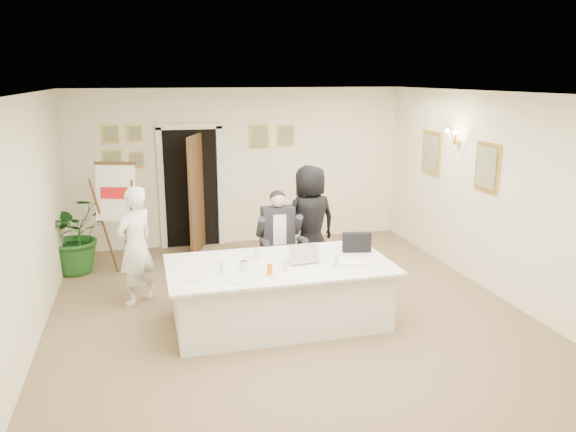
{
  "coord_description": "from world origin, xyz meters",
  "views": [
    {
      "loc": [
        -1.71,
        -6.45,
        3.0
      ],
      "look_at": [
        0.13,
        0.6,
        1.18
      ],
      "focal_mm": 35.0,
      "sensor_mm": 36.0,
      "label": 1
    }
  ],
  "objects_px": {
    "potted_palm": "(75,234)",
    "laptop_bag": "(357,242)",
    "laptop": "(301,250)",
    "steel_jug": "(244,266)",
    "conference_table": "(280,293)",
    "standing_woman": "(310,222)",
    "seated_man": "(279,240)",
    "paper_stack": "(352,262)",
    "oj_glass": "(270,270)",
    "flip_chart": "(120,224)",
    "standing_man": "(136,246)"
  },
  "relations": [
    {
      "from": "conference_table",
      "to": "flip_chart",
      "type": "height_order",
      "value": "flip_chart"
    },
    {
      "from": "conference_table",
      "to": "laptop_bag",
      "type": "height_order",
      "value": "laptop_bag"
    },
    {
      "from": "laptop_bag",
      "to": "steel_jug",
      "type": "height_order",
      "value": "laptop_bag"
    },
    {
      "from": "laptop",
      "to": "seated_man",
      "type": "bearing_deg",
      "value": 86.42
    },
    {
      "from": "potted_palm",
      "to": "flip_chart",
      "type": "bearing_deg",
      "value": -20.62
    },
    {
      "from": "potted_palm",
      "to": "paper_stack",
      "type": "height_order",
      "value": "potted_palm"
    },
    {
      "from": "potted_palm",
      "to": "paper_stack",
      "type": "relative_size",
      "value": 4.18
    },
    {
      "from": "standing_woman",
      "to": "laptop",
      "type": "height_order",
      "value": "standing_woman"
    },
    {
      "from": "potted_palm",
      "to": "laptop",
      "type": "bearing_deg",
      "value": -41.93
    },
    {
      "from": "paper_stack",
      "to": "standing_man",
      "type": "bearing_deg",
      "value": 152.68
    },
    {
      "from": "laptop_bag",
      "to": "oj_glass",
      "type": "xyz_separation_m",
      "value": [
        -1.29,
        -0.57,
        -0.06
      ]
    },
    {
      "from": "flip_chart",
      "to": "potted_palm",
      "type": "bearing_deg",
      "value": 159.38
    },
    {
      "from": "conference_table",
      "to": "standing_woman",
      "type": "distance_m",
      "value": 1.78
    },
    {
      "from": "seated_man",
      "to": "standing_man",
      "type": "distance_m",
      "value": 1.97
    },
    {
      "from": "conference_table",
      "to": "standing_man",
      "type": "bearing_deg",
      "value": 147.13
    },
    {
      "from": "laptop_bag",
      "to": "standing_man",
      "type": "bearing_deg",
      "value": 174.38
    },
    {
      "from": "paper_stack",
      "to": "oj_glass",
      "type": "xyz_separation_m",
      "value": [
        -1.07,
        -0.14,
        0.05
      ]
    },
    {
      "from": "laptop_bag",
      "to": "steel_jug",
      "type": "distance_m",
      "value": 1.58
    },
    {
      "from": "standing_woman",
      "to": "laptop",
      "type": "relative_size",
      "value": 4.54
    },
    {
      "from": "potted_palm",
      "to": "steel_jug",
      "type": "bearing_deg",
      "value": -51.86
    },
    {
      "from": "oj_glass",
      "to": "standing_woman",
      "type": "bearing_deg",
      "value": 60.69
    },
    {
      "from": "flip_chart",
      "to": "steel_jug",
      "type": "distance_m",
      "value": 2.9
    },
    {
      "from": "standing_woman",
      "to": "paper_stack",
      "type": "distance_m",
      "value": 1.73
    },
    {
      "from": "laptop_bag",
      "to": "flip_chart",
      "type": "bearing_deg",
      "value": 156.41
    },
    {
      "from": "flip_chart",
      "to": "standing_woman",
      "type": "xyz_separation_m",
      "value": [
        2.77,
        -0.88,
        0.06
      ]
    },
    {
      "from": "conference_table",
      "to": "standing_man",
      "type": "height_order",
      "value": "standing_man"
    },
    {
      "from": "standing_man",
      "to": "laptop",
      "type": "height_order",
      "value": "standing_man"
    },
    {
      "from": "conference_table",
      "to": "laptop_bag",
      "type": "bearing_deg",
      "value": 10.78
    },
    {
      "from": "conference_table",
      "to": "steel_jug",
      "type": "height_order",
      "value": "steel_jug"
    },
    {
      "from": "conference_table",
      "to": "paper_stack",
      "type": "xyz_separation_m",
      "value": [
        0.86,
        -0.23,
        0.4
      ]
    },
    {
      "from": "paper_stack",
      "to": "steel_jug",
      "type": "bearing_deg",
      "value": 175.65
    },
    {
      "from": "steel_jug",
      "to": "potted_palm",
      "type": "bearing_deg",
      "value": 128.14
    },
    {
      "from": "laptop",
      "to": "steel_jug",
      "type": "distance_m",
      "value": 0.76
    },
    {
      "from": "seated_man",
      "to": "conference_table",
      "type": "bearing_deg",
      "value": -96.35
    },
    {
      "from": "seated_man",
      "to": "paper_stack",
      "type": "distance_m",
      "value": 1.51
    },
    {
      "from": "seated_man",
      "to": "steel_jug",
      "type": "distance_m",
      "value": 1.48
    },
    {
      "from": "potted_palm",
      "to": "laptop_bag",
      "type": "distance_m",
      "value": 4.45
    },
    {
      "from": "standing_woman",
      "to": "conference_table",
      "type": "bearing_deg",
      "value": 48.93
    },
    {
      "from": "laptop_bag",
      "to": "paper_stack",
      "type": "bearing_deg",
      "value": -105.14
    },
    {
      "from": "steel_jug",
      "to": "standing_man",
      "type": "bearing_deg",
      "value": 135.31
    },
    {
      "from": "standing_man",
      "to": "paper_stack",
      "type": "bearing_deg",
      "value": 109.61
    },
    {
      "from": "conference_table",
      "to": "laptop",
      "type": "bearing_deg",
      "value": 4.13
    },
    {
      "from": "flip_chart",
      "to": "steel_jug",
      "type": "height_order",
      "value": "flip_chart"
    },
    {
      "from": "seated_man",
      "to": "potted_palm",
      "type": "relative_size",
      "value": 1.19
    },
    {
      "from": "paper_stack",
      "to": "oj_glass",
      "type": "bearing_deg",
      "value": -172.51
    },
    {
      "from": "potted_palm",
      "to": "steel_jug",
      "type": "distance_m",
      "value": 3.52
    },
    {
      "from": "conference_table",
      "to": "potted_palm",
      "type": "distance_m",
      "value": 3.73
    },
    {
      "from": "standing_man",
      "to": "steel_jug",
      "type": "height_order",
      "value": "standing_man"
    },
    {
      "from": "conference_table",
      "to": "standing_woman",
      "type": "relative_size",
      "value": 1.57
    },
    {
      "from": "conference_table",
      "to": "laptop",
      "type": "distance_m",
      "value": 0.59
    }
  ]
}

